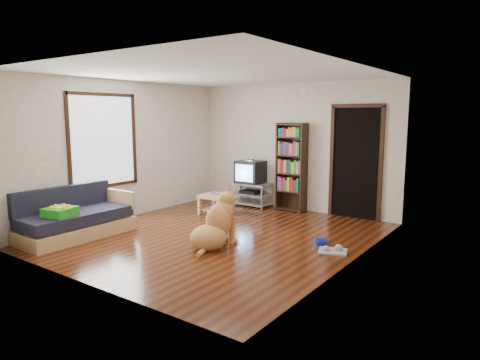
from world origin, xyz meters
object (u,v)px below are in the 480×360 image
Objects in this scene: bookshelf at (292,162)px; dog at (216,226)px; sofa at (76,220)px; crt_tv at (251,172)px; grey_rag at (333,251)px; tv_stand at (250,193)px; dog_bowl at (321,242)px; coffee_table at (216,200)px; laptop at (215,194)px; green_cushion at (60,212)px.

bookshelf is 2.92m from dog.
crt_tv is at bearing 75.07° from sofa.
dog is at bearing 22.42° from sofa.
tv_stand is at bearing 144.50° from grey_rag.
dog_bowl is at bearing -35.29° from crt_tv.
coffee_table is at bearing 70.90° from sofa.
coffee_table is at bearing 95.14° from laptop.
grey_rag is 3.02m from coffee_table.
tv_stand is (0.85, 3.97, -0.22)m from green_cushion.
green_cushion is 4.04m from dog_bowl.
laptop is at bearing 62.83° from green_cushion.
grey_rag is 0.73× the size of coffee_table.
bookshelf is 4.26m from sofa.
crt_tv is at bearing 144.20° from grey_rag.
sofa is 1.74× the size of dog.
crt_tv reaches higher than coffee_table.
green_cushion is at bearing -148.97° from dog.
laptop reaches higher than grey_rag.
grey_rag is at bearing -35.50° from tv_stand.
sofa is at bearing -105.02° from tv_stand.
laptop is (0.76, 2.86, -0.07)m from green_cushion.
bookshelf is (-1.53, 1.83, 0.96)m from dog_bowl.
grey_rag is at bearing -17.45° from coffee_table.
laptop is 0.19× the size of sofa.
green_cushion is 0.70× the size of crt_tv.
crt_tv is 1.20m from coffee_table.
laptop is at bearing -130.83° from bookshelf.
grey_rag is 1.76m from dog.
dog_bowl is 0.12× the size of sofa.
green_cushion is at bearing -102.08° from tv_stand.
dog_bowl is at bearing 21.55° from green_cushion.
laptop is 0.85× the size of grey_rag.
grey_rag is at bearing -48.60° from bookshelf.
crt_tv is at bearing -175.68° from bookshelf.
tv_stand is 0.50× the size of bookshelf.
crt_tv is at bearing 65.67° from green_cushion.
dog_bowl is at bearing 140.19° from grey_rag.
green_cushion reaches higher than dog_bowl.
grey_rag is at bearing -39.81° from dog_bowl.
dog is (0.27, -2.82, -0.69)m from bookshelf.
laptop is at bearing 70.69° from sofa.
laptop is 2.67m from dog_bowl.
laptop is 1.18m from crt_tv.
green_cushion is 1.20× the size of laptop.
dog is (-1.56, -0.74, 0.29)m from grey_rag.
crt_tv is (-2.78, 2.01, 0.73)m from grey_rag.
sofa reaches higher than coffee_table.
dog is (1.31, -1.65, 0.03)m from coffee_table.
green_cushion is 4.09m from crt_tv.
green_cushion is 0.39× the size of dog.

